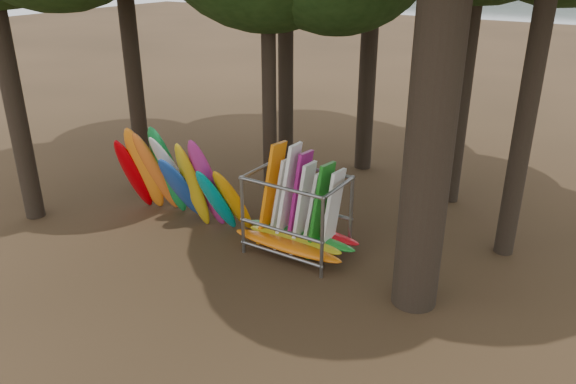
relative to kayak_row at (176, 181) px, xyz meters
The scene contains 4 objects.
ground 3.20m from the kayak_row, 13.49° to the right, with size 120.00×120.00×0.00m, color #47331E.
lake 59.40m from the kayak_row, 87.26° to the left, with size 160.00×160.00×0.00m, color gray.
kayak_row is the anchor object (origin of this frame).
storage_rack 3.80m from the kayak_row, ahead, with size 3.21×1.57×2.89m.
Camera 1 is at (7.66, -9.98, 7.21)m, focal length 35.00 mm.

